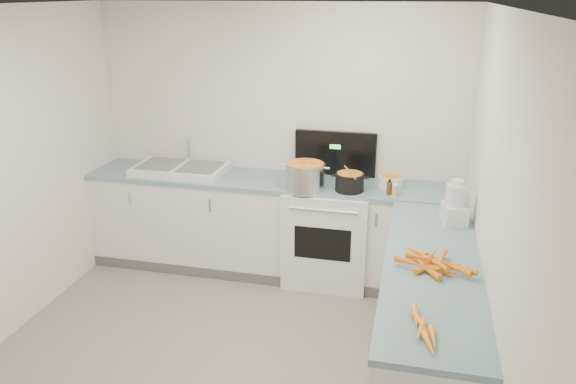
% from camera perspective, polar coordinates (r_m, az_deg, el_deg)
% --- Properties ---
extents(floor, '(3.50, 4.00, 0.00)m').
position_cam_1_polar(floor, '(4.21, -7.84, -18.38)').
color(floor, gray).
rests_on(floor, ground).
extents(ceiling, '(3.50, 4.00, 0.00)m').
position_cam_1_polar(ceiling, '(3.32, -9.95, 17.97)').
color(ceiling, white).
rests_on(ceiling, ground).
extents(wall_back, '(3.50, 0.00, 2.50)m').
position_cam_1_polar(wall_back, '(5.39, -0.90, 5.42)').
color(wall_back, white).
rests_on(wall_back, ground).
extents(wall_right, '(0.00, 4.00, 2.50)m').
position_cam_1_polar(wall_right, '(3.37, 20.16, -4.91)').
color(wall_right, white).
rests_on(wall_right, ground).
extents(counter_back, '(3.50, 0.62, 0.94)m').
position_cam_1_polar(counter_back, '(5.37, -1.65, -3.45)').
color(counter_back, white).
rests_on(counter_back, ground).
extents(counter_right, '(0.62, 2.20, 0.94)m').
position_cam_1_polar(counter_right, '(3.98, 13.97, -13.07)').
color(counter_right, white).
rests_on(counter_right, ground).
extents(stove, '(0.76, 0.65, 1.36)m').
position_cam_1_polar(stove, '(5.25, 4.14, -4.02)').
color(stove, white).
rests_on(stove, ground).
extents(sink, '(0.86, 0.52, 0.31)m').
position_cam_1_polar(sink, '(5.48, -10.84, 2.35)').
color(sink, white).
rests_on(sink, counter_back).
extents(steel_pot, '(0.44, 0.44, 0.25)m').
position_cam_1_polar(steel_pot, '(4.92, 1.78, 1.52)').
color(steel_pot, silver).
rests_on(steel_pot, stove).
extents(black_pot, '(0.26, 0.26, 0.18)m').
position_cam_1_polar(black_pot, '(4.91, 6.27, 0.90)').
color(black_pot, black).
rests_on(black_pot, stove).
extents(wooden_spoon, '(0.15, 0.34, 0.02)m').
position_cam_1_polar(wooden_spoon, '(4.87, 6.32, 2.00)').
color(wooden_spoon, '#AD7A47').
rests_on(wooden_spoon, black_pot).
extents(mixing_bowl, '(0.28, 0.28, 0.10)m').
position_cam_1_polar(mixing_bowl, '(5.05, 10.39, 1.04)').
color(mixing_bowl, white).
rests_on(mixing_bowl, counter_back).
extents(extract_bottle, '(0.05, 0.05, 0.11)m').
position_cam_1_polar(extract_bottle, '(4.87, 10.25, 0.39)').
color(extract_bottle, '#593319').
rests_on(extract_bottle, counter_back).
extents(spice_jar, '(0.05, 0.05, 0.09)m').
position_cam_1_polar(spice_jar, '(4.85, 10.81, 0.14)').
color(spice_jar, '#E5B266').
rests_on(spice_jar, counter_back).
extents(food_processor, '(0.21, 0.23, 0.34)m').
position_cam_1_polar(food_processor, '(4.36, 16.62, -1.24)').
color(food_processor, white).
rests_on(food_processor, counter_right).
extents(carrot_pile, '(0.51, 0.37, 0.09)m').
position_cam_1_polar(carrot_pile, '(3.66, 14.71, -7.07)').
color(carrot_pile, orange).
rests_on(carrot_pile, counter_right).
extents(peeled_carrots, '(0.15, 0.43, 0.04)m').
position_cam_1_polar(peeled_carrots, '(3.03, 13.60, -13.40)').
color(peeled_carrots, orange).
rests_on(peeled_carrots, counter_right).
extents(peelings, '(0.19, 0.18, 0.01)m').
position_cam_1_polar(peelings, '(5.57, -12.65, 2.93)').
color(peelings, tan).
rests_on(peelings, sink).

